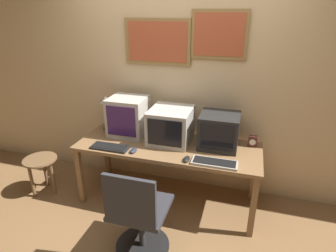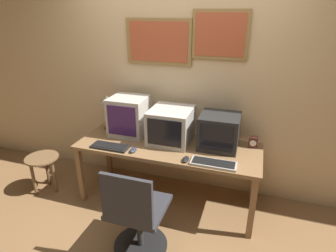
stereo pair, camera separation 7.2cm
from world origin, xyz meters
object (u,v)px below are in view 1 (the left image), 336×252
(mouse_far_corner, at_px, (187,159))
(office_chair, at_px, (139,218))
(keyboard_main, at_px, (110,147))
(mouse_near_keyboard, at_px, (133,150))
(desk_clock, at_px, (253,141))
(monitor_left, at_px, (128,116))
(monitor_right, at_px, (219,131))
(desk_lamp, at_px, (106,103))
(side_stool, at_px, (41,166))
(keyboard_side, at_px, (214,163))
(monitor_center, at_px, (171,125))

(mouse_far_corner, height_order, office_chair, office_chair)
(keyboard_main, distance_m, mouse_near_keyboard, 0.26)
(mouse_near_keyboard, xyz_separation_m, desk_clock, (1.14, 0.47, 0.04))
(monitor_left, distance_m, mouse_near_keyboard, 0.49)
(desk_clock, relative_size, office_chair, 0.13)
(mouse_far_corner, bearing_deg, monitor_right, 57.99)
(mouse_near_keyboard, distance_m, desk_lamp, 0.77)
(mouse_far_corner, distance_m, side_stool, 1.75)
(desk_lamp, bearing_deg, monitor_left, -13.06)
(desk_clock, bearing_deg, keyboard_side, -124.66)
(office_chair, bearing_deg, keyboard_main, 133.69)
(keyboard_side, relative_size, desk_clock, 3.60)
(side_stool, bearing_deg, keyboard_main, 2.25)
(monitor_right, xyz_separation_m, office_chair, (-0.54, -0.92, -0.50))
(keyboard_main, xyz_separation_m, office_chair, (0.53, -0.55, -0.33))
(monitor_right, relative_size, mouse_near_keyboard, 3.49)
(monitor_left, distance_m, keyboard_side, 1.13)
(desk_lamp, relative_size, side_stool, 0.90)
(monitor_center, distance_m, desk_lamp, 0.84)
(keyboard_main, height_order, side_stool, keyboard_main)
(monitor_center, bearing_deg, side_stool, -165.11)
(desk_lamp, bearing_deg, desk_clock, 0.14)
(monitor_left, xyz_separation_m, mouse_far_corner, (0.77, -0.41, -0.20))
(monitor_right, bearing_deg, desk_clock, 14.95)
(keyboard_side, distance_m, mouse_far_corner, 0.26)
(mouse_near_keyboard, height_order, desk_clock, desk_clock)
(monitor_left, xyz_separation_m, keyboard_main, (-0.04, -0.39, -0.20))
(keyboard_main, distance_m, keyboard_side, 1.08)
(office_chair, bearing_deg, desk_lamp, 128.16)
(mouse_near_keyboard, relative_size, desk_lamp, 0.28)
(monitor_right, xyz_separation_m, mouse_far_corner, (-0.25, -0.39, -0.16))
(keyboard_main, xyz_separation_m, mouse_far_corner, (0.82, -0.02, 0.00))
(mouse_near_keyboard, xyz_separation_m, side_stool, (-1.16, -0.03, -0.36))
(office_chair, bearing_deg, monitor_left, 117.21)
(keyboard_main, bearing_deg, mouse_far_corner, -1.67)
(monitor_center, relative_size, mouse_near_keyboard, 4.07)
(desk_clock, bearing_deg, monitor_center, -172.44)
(mouse_near_keyboard, bearing_deg, desk_lamp, 138.77)
(keyboard_main, relative_size, office_chair, 0.45)
(monitor_right, height_order, desk_lamp, desk_lamp)
(keyboard_main, bearing_deg, side_stool, -177.75)
(monitor_left, height_order, office_chair, monitor_left)
(mouse_near_keyboard, bearing_deg, monitor_right, 25.29)
(office_chair, bearing_deg, side_stool, 160.02)
(keyboard_side, bearing_deg, keyboard_main, 179.40)
(desk_clock, bearing_deg, office_chair, -130.98)
(monitor_right, xyz_separation_m, desk_clock, (0.34, 0.09, -0.12))
(monitor_left, bearing_deg, mouse_near_keyboard, -60.81)
(monitor_center, height_order, mouse_near_keyboard, monitor_center)
(keyboard_main, xyz_separation_m, desk_clock, (1.41, 0.46, 0.05))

